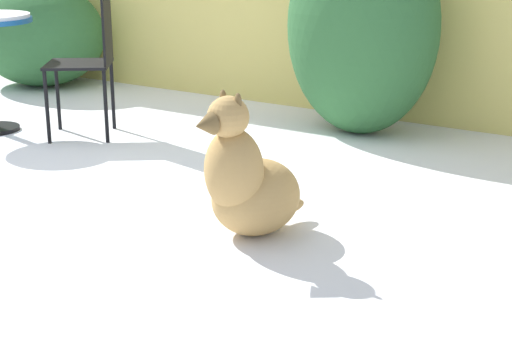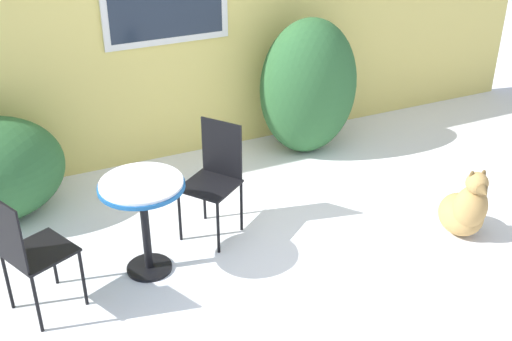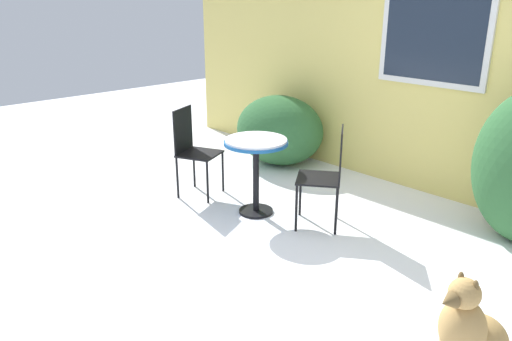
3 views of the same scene
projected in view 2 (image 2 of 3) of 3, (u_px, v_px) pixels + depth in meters
name	position (u px, v px, depth m)	size (l,w,h in m)	color
ground_plane	(289.00, 268.00, 4.88)	(16.00, 16.00, 0.00)	white
house_wall	(183.00, 12.00, 5.94)	(8.00, 0.10, 2.82)	#E5D16B
shrub_middle	(309.00, 87.00, 6.32)	(1.01, 0.75, 1.37)	#2D6033
patio_table	(143.00, 200.00, 4.58)	(0.62, 0.62, 0.76)	black
patio_chair_near_table	(215.00, 175.00, 5.08)	(0.55, 0.55, 0.95)	black
patio_chair_far_side	(28.00, 249.00, 4.20)	(0.52, 0.52, 0.95)	black
dog	(465.00, 210.00, 5.16)	(0.45, 0.61, 0.65)	tan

